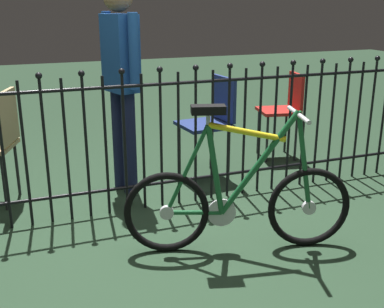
{
  "coord_description": "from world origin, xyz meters",
  "views": [
    {
      "loc": [
        -0.88,
        -2.59,
        1.51
      ],
      "look_at": [
        0.18,
        0.21,
        0.55
      ],
      "focal_mm": 45.28,
      "sensor_mm": 36.0,
      "label": 1
    }
  ],
  "objects_px": {
    "bicycle": "(239,201)",
    "chair_navy": "(212,116)",
    "person_visitor": "(121,71)",
    "chair_red": "(285,106)"
  },
  "relations": [
    {
      "from": "bicycle",
      "to": "chair_navy",
      "type": "bearing_deg",
      "value": 73.93
    },
    {
      "from": "bicycle",
      "to": "chair_navy",
      "type": "xyz_separation_m",
      "value": [
        0.37,
        1.3,
        0.22
      ]
    },
    {
      "from": "bicycle",
      "to": "person_visitor",
      "type": "xyz_separation_m",
      "value": [
        -0.42,
        1.23,
        0.66
      ]
    },
    {
      "from": "person_visitor",
      "to": "chair_navy",
      "type": "bearing_deg",
      "value": 4.32
    },
    {
      "from": "chair_red",
      "to": "chair_navy",
      "type": "bearing_deg",
      "value": -164.47
    },
    {
      "from": "person_visitor",
      "to": "chair_red",
      "type": "bearing_deg",
      "value": 10.3
    },
    {
      "from": "chair_navy",
      "to": "person_visitor",
      "type": "xyz_separation_m",
      "value": [
        -0.8,
        -0.06,
        0.44
      ]
    },
    {
      "from": "bicycle",
      "to": "chair_red",
      "type": "relative_size",
      "value": 1.65
    },
    {
      "from": "chair_red",
      "to": "bicycle",
      "type": "bearing_deg",
      "value": -129.15
    },
    {
      "from": "bicycle",
      "to": "person_visitor",
      "type": "distance_m",
      "value": 1.46
    }
  ]
}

